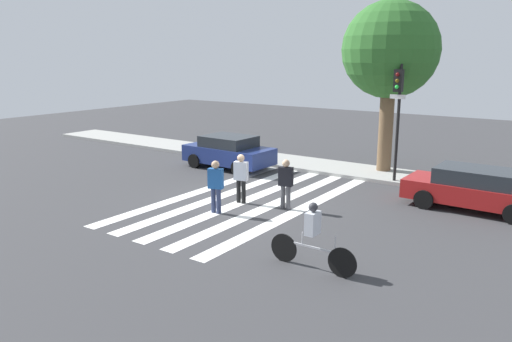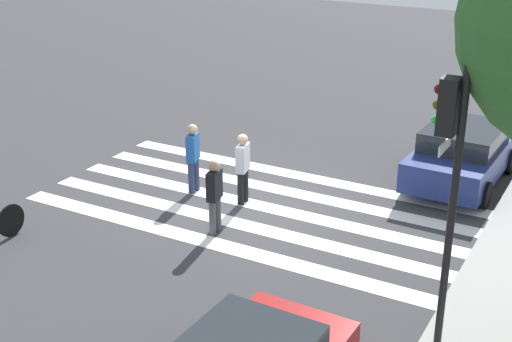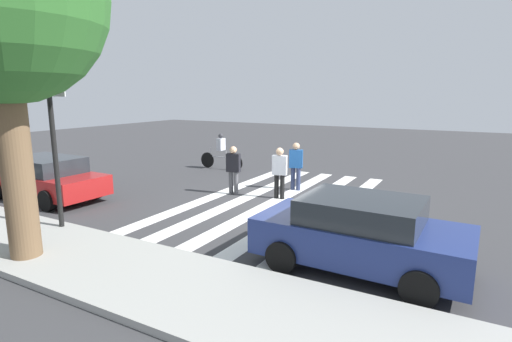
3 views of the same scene
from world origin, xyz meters
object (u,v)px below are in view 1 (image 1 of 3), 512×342
car_parked_far_curb (229,152)px  car_parked_dark_suv (475,188)px  pedestrian_adult_blue_shirt (286,181)px  pedestrian_adult_tall_backpack (216,184)px  pedestrian_adult_yellow_jacket (241,176)px  cyclist_far_lane (312,235)px  traffic_light (398,101)px  street_tree (390,51)px

car_parked_far_curb → car_parked_dark_suv: 10.52m
pedestrian_adult_blue_shirt → car_parked_far_curb: size_ratio=0.41×
car_parked_far_curb → car_parked_dark_suv: size_ratio=0.93×
pedestrian_adult_tall_backpack → pedestrian_adult_yellow_jacket: size_ratio=1.01×
car_parked_far_curb → car_parked_dark_suv: (10.51, -0.37, -0.03)m
pedestrian_adult_blue_shirt → cyclist_far_lane: 4.80m
traffic_light → pedestrian_adult_tall_backpack: traffic_light is taller
cyclist_far_lane → car_parked_far_curb: size_ratio=0.56×
traffic_light → street_tree: street_tree is taller
pedestrian_adult_yellow_jacket → traffic_light: bearing=45.0°
pedestrian_adult_tall_backpack → street_tree: bearing=56.5°
street_tree → cyclist_far_lane: 11.66m
pedestrian_adult_yellow_jacket → car_parked_dark_suv: pedestrian_adult_yellow_jacket is taller
traffic_light → car_parked_far_curb: 7.72m
pedestrian_adult_yellow_jacket → street_tree: bearing=58.5°
traffic_light → cyclist_far_lane: size_ratio=2.04×
cyclist_far_lane → car_parked_far_curb: 11.34m
street_tree → car_parked_dark_suv: 7.07m
street_tree → pedestrian_adult_blue_shirt: size_ratio=4.30×
pedestrian_adult_tall_backpack → car_parked_dark_suv: 8.48m
pedestrian_adult_yellow_jacket → pedestrian_adult_blue_shirt: size_ratio=1.02×
traffic_light → car_parked_dark_suv: traffic_light is taller
car_parked_dark_suv → car_parked_far_curb: bearing=179.1°
street_tree → pedestrian_adult_blue_shirt: bearing=-96.2°
cyclist_far_lane → car_parked_dark_suv: 7.53m
cyclist_far_lane → car_parked_far_curb: cyclist_far_lane is taller
cyclist_far_lane → pedestrian_adult_yellow_jacket: bearing=143.9°
pedestrian_adult_yellow_jacket → cyclist_far_lane: (4.66, -3.46, -0.09)m
pedestrian_adult_blue_shirt → street_tree: bearing=72.6°
street_tree → car_parked_dark_suv: bearing=-37.7°
pedestrian_adult_yellow_jacket → car_parked_far_curb: size_ratio=0.42×
street_tree → pedestrian_adult_blue_shirt: 8.10m
pedestrian_adult_yellow_jacket → pedestrian_adult_blue_shirt: 1.66m
pedestrian_adult_blue_shirt → car_parked_dark_suv: size_ratio=0.38×
pedestrian_adult_blue_shirt → car_parked_dark_suv: pedestrian_adult_blue_shirt is taller
cyclist_far_lane → pedestrian_adult_tall_backpack: bearing=156.3°
car_parked_far_curb → street_tree: bearing=27.6°
traffic_light → cyclist_far_lane: 9.34m
street_tree → cyclist_far_lane: size_ratio=3.15×
street_tree → car_parked_far_curb: (-6.15, -3.00, -4.40)m
cyclist_far_lane → car_parked_dark_suv: cyclist_far_lane is taller
street_tree → cyclist_far_lane: bearing=-77.9°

